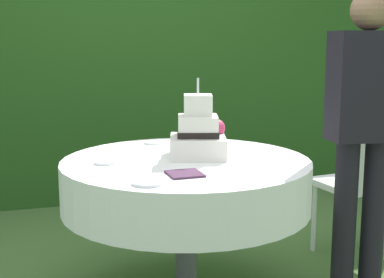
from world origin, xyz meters
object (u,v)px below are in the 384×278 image
(serving_plate_far, at_px, (154,142))
(garden_chair, at_px, (362,176))
(napkin_stack, at_px, (185,174))
(cake_table, at_px, (186,183))
(wedding_cake, at_px, (199,134))
(standing_person, at_px, (364,125))
(serving_plate_near, at_px, (148,183))
(serving_plate_left, at_px, (105,162))

(serving_plate_far, bearing_deg, garden_chair, -12.79)
(serving_plate_far, height_order, napkin_stack, serving_plate_far)
(cake_table, height_order, napkin_stack, napkin_stack)
(wedding_cake, height_order, standing_person, standing_person)
(serving_plate_near, relative_size, garden_chair, 0.15)
(garden_chair, height_order, standing_person, standing_person)
(garden_chair, bearing_deg, serving_plate_far, 167.21)
(wedding_cake, height_order, napkin_stack, wedding_cake)
(wedding_cake, height_order, serving_plate_near, wedding_cake)
(standing_person, bearing_deg, cake_table, 166.33)
(serving_plate_far, xyz_separation_m, napkin_stack, (-0.03, -0.79, -0.00))
(cake_table, relative_size, garden_chair, 1.42)
(serving_plate_far, relative_size, garden_chair, 0.13)
(standing_person, bearing_deg, serving_plate_left, 169.54)
(napkin_stack, bearing_deg, garden_chair, 21.87)
(standing_person, bearing_deg, wedding_cake, 161.64)
(garden_chair, xyz_separation_m, standing_person, (-0.29, -0.41, 0.39))
(serving_plate_far, distance_m, napkin_stack, 0.79)
(serving_plate_near, distance_m, standing_person, 1.20)
(napkin_stack, height_order, garden_chair, garden_chair)
(wedding_cake, distance_m, serving_plate_far, 0.46)
(wedding_cake, distance_m, serving_plate_near, 0.61)
(wedding_cake, relative_size, serving_plate_far, 3.53)
(serving_plate_left, relative_size, standing_person, 0.07)
(standing_person, bearing_deg, napkin_stack, -174.55)
(wedding_cake, relative_size, serving_plate_left, 3.80)
(wedding_cake, xyz_separation_m, serving_plate_near, (-0.37, -0.47, -0.11))
(serving_plate_near, relative_size, napkin_stack, 0.87)
(serving_plate_near, distance_m, serving_plate_far, 0.93)
(cake_table, xyz_separation_m, serving_plate_near, (-0.29, -0.42, 0.13))
(cake_table, xyz_separation_m, napkin_stack, (-0.09, -0.31, 0.13))
(wedding_cake, bearing_deg, standing_person, -18.36)
(cake_table, bearing_deg, serving_plate_left, 176.77)
(serving_plate_left, bearing_deg, napkin_stack, -46.86)
(cake_table, bearing_deg, serving_plate_far, 97.17)
(wedding_cake, distance_m, standing_person, 0.85)
(serving_plate_left, xyz_separation_m, napkin_stack, (0.31, -0.33, -0.00))
(napkin_stack, relative_size, standing_person, 0.09)
(serving_plate_left, relative_size, napkin_stack, 0.71)
(napkin_stack, bearing_deg, standing_person, 5.45)
(cake_table, relative_size, serving_plate_near, 9.62)
(wedding_cake, bearing_deg, serving_plate_far, 108.61)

